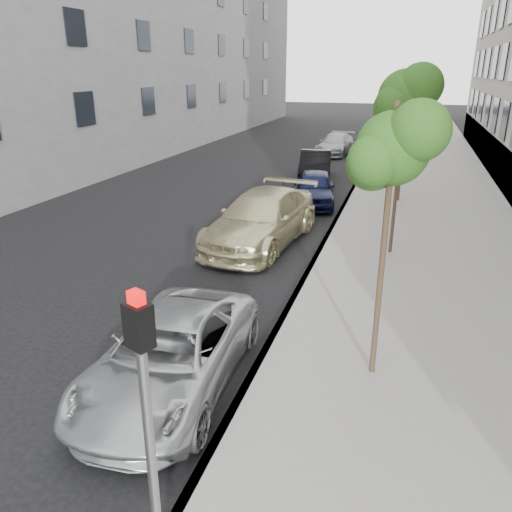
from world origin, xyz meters
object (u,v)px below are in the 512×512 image
at_px(tree_far, 409,100).
at_px(minivan, 171,354).
at_px(sedan_black, 315,166).
at_px(sedan_rear, 335,144).
at_px(sedan_blue, 314,188).
at_px(suv, 262,219).
at_px(tree_near, 395,149).
at_px(signal_pole, 147,412).
at_px(tree_mid, 406,97).

distance_m(tree_far, minivan, 15.05).
relative_size(tree_far, sedan_black, 1.12).
height_order(tree_far, sedan_black, tree_far).
bearing_deg(sedan_rear, sedan_blue, -80.09).
distance_m(suv, sedan_rear, 18.33).
height_order(tree_near, sedan_rear, tree_near).
height_order(sedan_black, sedan_rear, sedan_black).
bearing_deg(tree_near, suv, 121.54).
relative_size(tree_far, signal_pole, 1.47).
bearing_deg(signal_pole, tree_mid, 103.67).
distance_m(tree_far, sedan_blue, 4.89).
xyz_separation_m(tree_mid, sedan_black, (-4.17, 10.12, -3.79)).
distance_m(tree_far, sedan_rear, 13.08).
bearing_deg(suv, tree_mid, 6.76).
distance_m(minivan, sedan_rear, 26.12).
height_order(signal_pole, minivan, signal_pole).
height_order(tree_near, minivan, tree_near).
bearing_deg(sedan_blue, minivan, -99.83).
bearing_deg(sedan_rear, sedan_black, -83.22).
relative_size(tree_far, sedan_blue, 1.22).
height_order(tree_mid, tree_far, tree_mid).
bearing_deg(tree_near, sedan_rear, 100.02).
relative_size(tree_mid, sedan_blue, 1.32).
relative_size(suv, sedan_blue, 1.41).
xyz_separation_m(suv, sedan_rear, (-0.40, 18.33, -0.16)).
bearing_deg(sedan_blue, sedan_black, 90.21).
bearing_deg(sedan_blue, tree_near, -84.18).
xyz_separation_m(sedan_black, sedan_rear, (-0.22, 8.22, -0.05)).
xyz_separation_m(sedan_blue, sedan_rear, (-1.06, 12.95, -0.02)).
xyz_separation_m(tree_mid, tree_far, (0.00, 6.50, -0.41)).
bearing_deg(sedan_black, tree_near, -84.50).
xyz_separation_m(tree_far, signal_pole, (-1.89, -17.51, -1.89)).
height_order(tree_near, sedan_blue, tree_near).
bearing_deg(suv, sedan_rear, 98.08).
xyz_separation_m(tree_near, sedan_black, (-4.16, 16.62, -3.35)).
bearing_deg(suv, sedan_blue, 89.78).
bearing_deg(signal_pole, sedan_rear, 118.29).
relative_size(tree_far, minivan, 1.05).
xyz_separation_m(signal_pole, sedan_rear, (-2.50, 29.34, -1.53)).
relative_size(tree_near, minivan, 1.02).
relative_size(tree_near, tree_mid, 0.89).
distance_m(tree_near, tree_mid, 6.51).
bearing_deg(minivan, sedan_blue, 87.44).
height_order(tree_near, tree_far, tree_far).
height_order(signal_pole, suv, signal_pole).
height_order(tree_near, sedan_black, tree_near).
bearing_deg(tree_near, sedan_blue, 105.64).
distance_m(minivan, sedan_blue, 13.15).
bearing_deg(tree_mid, signal_pole, -99.76).
bearing_deg(tree_near, tree_mid, 90.00).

